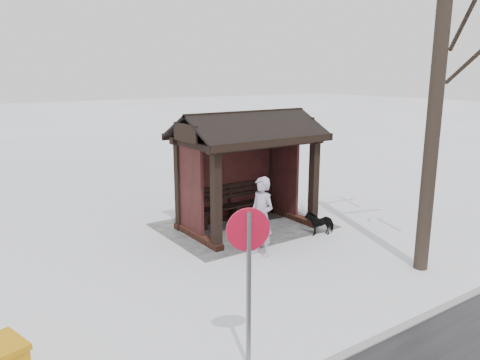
{
  "coord_description": "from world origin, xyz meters",
  "views": [
    {
      "loc": [
        6.84,
        9.61,
        4.02
      ],
      "look_at": [
        0.78,
        0.8,
        1.56
      ],
      "focal_mm": 35.0,
      "sensor_mm": 36.0,
      "label": 1
    }
  ],
  "objects_px": {
    "bus_shelter": "(244,146)",
    "pedestrian": "(262,217)",
    "road_sign": "(248,254)",
    "dog": "(320,223)"
  },
  "relations": [
    {
      "from": "bus_shelter",
      "to": "pedestrian",
      "type": "distance_m",
      "value": 2.41
    },
    {
      "from": "bus_shelter",
      "to": "dog",
      "type": "relative_size",
      "value": 5.05
    },
    {
      "from": "pedestrian",
      "to": "dog",
      "type": "height_order",
      "value": "pedestrian"
    },
    {
      "from": "pedestrian",
      "to": "bus_shelter",
      "type": "bearing_deg",
      "value": 150.02
    },
    {
      "from": "pedestrian",
      "to": "dog",
      "type": "xyz_separation_m",
      "value": [
        -2.09,
        -0.29,
        -0.6
      ]
    },
    {
      "from": "dog",
      "to": "road_sign",
      "type": "bearing_deg",
      "value": -37.41
    },
    {
      "from": "road_sign",
      "to": "dog",
      "type": "bearing_deg",
      "value": -121.85
    },
    {
      "from": "road_sign",
      "to": "bus_shelter",
      "type": "bearing_deg",
      "value": -102.51
    },
    {
      "from": "bus_shelter",
      "to": "pedestrian",
      "type": "xyz_separation_m",
      "value": [
        0.83,
        1.88,
        -1.26
      ]
    },
    {
      "from": "pedestrian",
      "to": "road_sign",
      "type": "bearing_deg",
      "value": -45.95
    }
  ]
}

